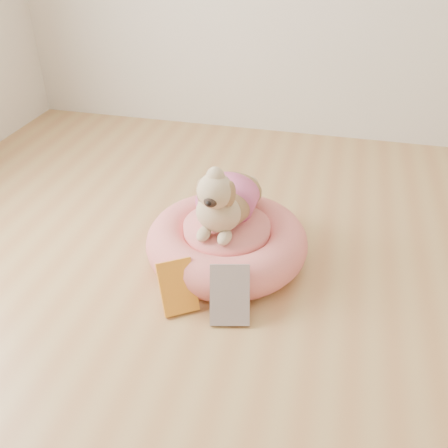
% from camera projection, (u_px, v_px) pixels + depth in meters
% --- Properties ---
extents(floor, '(4.50, 4.50, 0.00)m').
position_uv_depth(floor, '(254.00, 423.00, 1.51)').
color(floor, tan).
rests_on(floor, ground).
extents(pet_bed, '(0.69, 0.69, 0.18)m').
position_uv_depth(pet_bed, '(227.00, 242.00, 2.15)').
color(pet_bed, '#E15870').
rests_on(pet_bed, floor).
extents(dog, '(0.32, 0.45, 0.32)m').
position_uv_depth(dog, '(225.00, 189.00, 2.03)').
color(dog, brown).
rests_on(dog, pet_bed).
extents(book_yellow, '(0.18, 0.18, 0.19)m').
position_uv_depth(book_yellow, '(178.00, 287.00, 1.89)').
color(book_yellow, gold).
rests_on(book_yellow, floor).
extents(book_white, '(0.17, 0.17, 0.20)m').
position_uv_depth(book_white, '(230.00, 295.00, 1.84)').
color(book_white, white).
rests_on(book_white, floor).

